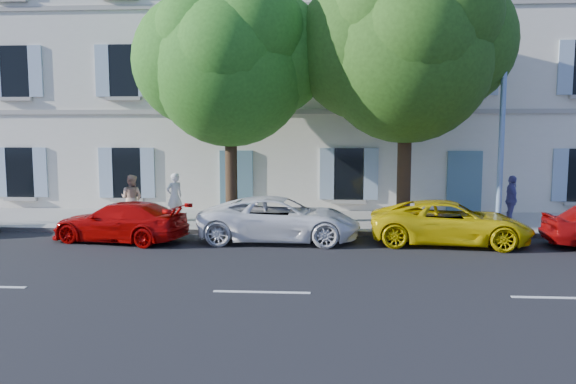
# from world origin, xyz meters

# --- Properties ---
(ground) EXTENTS (90.00, 90.00, 0.00)m
(ground) POSITION_xyz_m (0.00, 0.00, 0.00)
(ground) COLOR black
(sidewalk) EXTENTS (36.00, 4.50, 0.15)m
(sidewalk) POSITION_xyz_m (0.00, 4.45, 0.07)
(sidewalk) COLOR #A09E96
(sidewalk) RESTS_ON ground
(kerb) EXTENTS (36.00, 0.16, 0.16)m
(kerb) POSITION_xyz_m (0.00, 2.28, 0.08)
(kerb) COLOR #9E998E
(kerb) RESTS_ON ground
(building) EXTENTS (28.00, 7.00, 12.00)m
(building) POSITION_xyz_m (0.00, 10.20, 6.00)
(building) COLOR silver
(building) RESTS_ON ground
(car_red_coupe) EXTENTS (4.32, 2.43, 1.18)m
(car_red_coupe) POSITION_xyz_m (-4.78, 0.95, 0.59)
(car_red_coupe) COLOR #A80504
(car_red_coupe) RESTS_ON ground
(car_white_coupe) EXTENTS (4.81, 2.26, 1.33)m
(car_white_coupe) POSITION_xyz_m (-0.06, 1.32, 0.66)
(car_white_coupe) COLOR white
(car_white_coupe) RESTS_ON ground
(car_yellow_supercar) EXTENTS (4.74, 2.55, 1.27)m
(car_yellow_supercar) POSITION_xyz_m (4.91, 1.21, 0.63)
(car_yellow_supercar) COLOR #DCBF09
(car_yellow_supercar) RESTS_ON ground
(tree_left) EXTENTS (5.17, 5.17, 8.02)m
(tree_left) POSITION_xyz_m (-1.86, 3.46, 5.31)
(tree_left) COLOR #3A2819
(tree_left) RESTS_ON sidewalk
(tree_right) EXTENTS (5.54, 5.54, 8.53)m
(tree_right) POSITION_xyz_m (3.85, 3.32, 5.62)
(tree_right) COLOR #3A2819
(tree_right) RESTS_ON sidewalk
(street_lamp) EXTENTS (0.46, 1.89, 8.79)m
(street_lamp) POSITION_xyz_m (6.75, 2.60, 5.13)
(street_lamp) COLOR #7293BF
(street_lamp) RESTS_ON sidewalk
(pedestrian_a) EXTENTS (0.71, 0.71, 1.65)m
(pedestrian_a) POSITION_xyz_m (-3.98, 4.07, 0.98)
(pedestrian_a) COLOR silver
(pedestrian_a) RESTS_ON sidewalk
(pedestrian_b) EXTENTS (0.88, 0.74, 1.61)m
(pedestrian_b) POSITION_xyz_m (-5.40, 3.72, 0.96)
(pedestrian_b) COLOR tan
(pedestrian_b) RESTS_ON sidewalk
(pedestrian_c) EXTENTS (0.44, 0.98, 1.64)m
(pedestrian_c) POSITION_xyz_m (7.52, 3.94, 0.97)
(pedestrian_c) COLOR #585399
(pedestrian_c) RESTS_ON sidewalk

